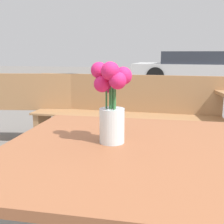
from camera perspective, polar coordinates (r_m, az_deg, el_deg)
table_front at (r=1.09m, az=4.01°, el=-11.57°), size 0.99×0.95×0.74m
flower_vase at (r=1.07m, az=-0.04°, el=1.70°), size 0.16×0.15×0.32m
bench_near at (r=3.00m, az=2.69°, el=0.35°), size 1.99×0.42×0.85m
bench_middle at (r=3.53m, az=-18.57°, el=1.13°), size 1.53×0.57×0.85m
parked_car at (r=10.39m, az=17.27°, el=8.50°), size 4.66×2.19×1.12m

